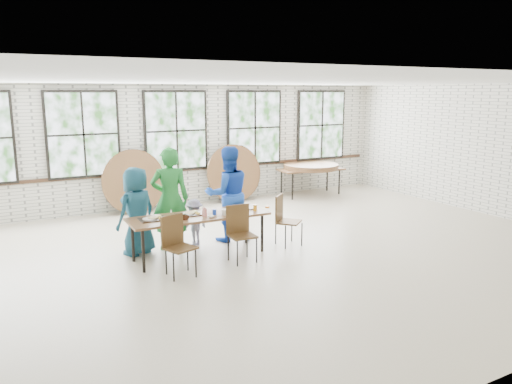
{
  "coord_description": "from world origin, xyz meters",
  "views": [
    {
      "loc": [
        -4.27,
        -7.27,
        2.82
      ],
      "look_at": [
        0.0,
        0.4,
        1.05
      ],
      "focal_mm": 35.0,
      "sensor_mm": 36.0,
      "label": 1
    }
  ],
  "objects_px": {
    "dining_table": "(199,218)",
    "chair_near_right": "(240,228)",
    "storage_table": "(311,171)",
    "chair_near_left": "(176,240)"
  },
  "relations": [
    {
      "from": "chair_near_left",
      "to": "dining_table",
      "type": "bearing_deg",
      "value": 26.2
    },
    {
      "from": "dining_table",
      "to": "chair_near_right",
      "type": "bearing_deg",
      "value": -42.39
    },
    {
      "from": "chair_near_left",
      "to": "storage_table",
      "type": "relative_size",
      "value": 0.51
    },
    {
      "from": "dining_table",
      "to": "chair_near_right",
      "type": "height_order",
      "value": "chair_near_right"
    },
    {
      "from": "chair_near_right",
      "to": "storage_table",
      "type": "bearing_deg",
      "value": 46.32
    },
    {
      "from": "dining_table",
      "to": "chair_near_left",
      "type": "xyz_separation_m",
      "value": [
        -0.65,
        -0.64,
        -0.13
      ]
    },
    {
      "from": "chair_near_left",
      "to": "storage_table",
      "type": "height_order",
      "value": "chair_near_left"
    },
    {
      "from": "chair_near_left",
      "to": "storage_table",
      "type": "distance_m",
      "value": 6.73
    },
    {
      "from": "dining_table",
      "to": "storage_table",
      "type": "xyz_separation_m",
      "value": [
        4.74,
        3.39,
        -0.0
      ]
    },
    {
      "from": "dining_table",
      "to": "chair_near_left",
      "type": "relative_size",
      "value": 2.55
    }
  ]
}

